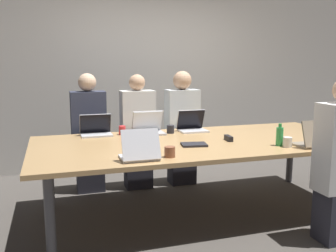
% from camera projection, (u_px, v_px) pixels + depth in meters
% --- Properties ---
extents(ground_plane, '(24.00, 24.00, 0.00)m').
position_uv_depth(ground_plane, '(200.00, 211.00, 3.90)').
color(ground_plane, '#4C4742').
extents(curtain_wall, '(12.00, 0.06, 2.80)m').
position_uv_depth(curtain_wall, '(151.00, 71.00, 5.50)').
color(curtain_wall, beige).
rests_on(curtain_wall, ground_plane).
extents(conference_table, '(3.31, 1.49, 0.75)m').
position_uv_depth(conference_table, '(201.00, 146.00, 3.79)').
color(conference_table, tan).
rests_on(conference_table, ground_plane).
extents(laptop_far_center, '(0.32, 0.25, 0.24)m').
position_uv_depth(laptop_far_center, '(192.00, 125.00, 4.30)').
color(laptop_far_center, silver).
rests_on(laptop_far_center, conference_table).
extents(person_far_center, '(0.40, 0.24, 1.43)m').
position_uv_depth(person_far_center, '(182.00, 129.00, 4.71)').
color(person_far_center, '#2D2D38').
rests_on(person_far_center, ground_plane).
extents(cup_far_center, '(0.08, 0.08, 0.09)m').
position_uv_depth(cup_far_center, '(170.00, 129.00, 4.17)').
color(cup_far_center, '#232328').
rests_on(cup_far_center, conference_table).
extents(laptop_far_left, '(0.34, 0.23, 0.23)m').
position_uv_depth(laptop_far_left, '(96.00, 129.00, 4.05)').
color(laptop_far_left, silver).
rests_on(laptop_far_left, conference_table).
extents(person_far_left, '(0.40, 0.24, 1.41)m').
position_uv_depth(person_far_left, '(89.00, 135.00, 4.42)').
color(person_far_left, '#2D2D38').
rests_on(person_far_left, ground_plane).
extents(cup_far_left, '(0.07, 0.07, 0.10)m').
position_uv_depth(cup_far_left, '(122.00, 130.00, 4.09)').
color(cup_far_left, red).
rests_on(cup_far_left, conference_table).
extents(laptop_far_midleft, '(0.34, 0.26, 0.25)m').
position_uv_depth(laptop_far_midleft, '(148.00, 127.00, 4.14)').
color(laptop_far_midleft, '#B7B7BC').
rests_on(laptop_far_midleft, conference_table).
extents(person_far_midleft, '(0.40, 0.24, 1.39)m').
position_uv_depth(person_far_midleft, '(138.00, 134.00, 4.55)').
color(person_far_midleft, '#2D2D38').
rests_on(person_far_midleft, ground_plane).
extents(laptop_near_right, '(0.33, 0.26, 0.25)m').
position_uv_depth(laptop_near_right, '(315.00, 139.00, 3.49)').
color(laptop_near_right, gray).
rests_on(laptop_near_right, conference_table).
extents(cup_near_right, '(0.08, 0.08, 0.09)m').
position_uv_depth(cup_near_right, '(287.00, 142.00, 3.48)').
color(cup_near_right, white).
rests_on(cup_near_right, conference_table).
extents(bottle_near_right, '(0.07, 0.07, 0.21)m').
position_uv_depth(bottle_near_right, '(280.00, 136.00, 3.54)').
color(bottle_near_right, green).
rests_on(bottle_near_right, conference_table).
extents(laptop_near_left, '(0.31, 0.26, 0.26)m').
position_uv_depth(laptop_near_left, '(140.00, 151.00, 3.01)').
color(laptop_near_left, silver).
rests_on(laptop_near_left, conference_table).
extents(cup_near_left, '(0.09, 0.09, 0.09)m').
position_uv_depth(cup_near_left, '(170.00, 152.00, 3.11)').
color(cup_near_left, brown).
rests_on(cup_near_left, conference_table).
extents(stapler, '(0.06, 0.15, 0.05)m').
position_uv_depth(stapler, '(229.00, 138.00, 3.78)').
color(stapler, black).
rests_on(stapler, conference_table).
extents(notebook, '(0.26, 0.20, 0.02)m').
position_uv_depth(notebook, '(194.00, 145.00, 3.55)').
color(notebook, '#232328').
rests_on(notebook, conference_table).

